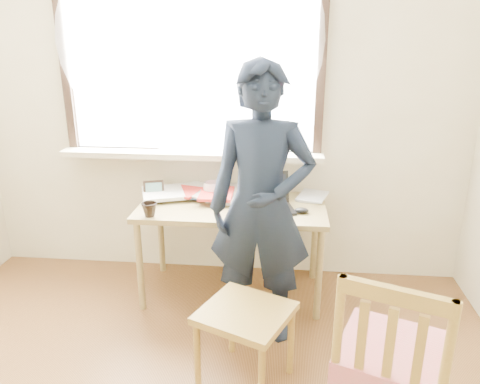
# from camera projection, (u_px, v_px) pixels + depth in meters

# --- Properties ---
(room_shell) EXTENTS (3.52, 4.02, 2.61)m
(room_shell) POSITION_uv_depth(u_px,v_px,m) (134.00, 72.00, 1.45)
(room_shell) COLOR beige
(room_shell) RESTS_ON ground
(desk) EXTENTS (1.23, 0.62, 0.66)m
(desk) POSITION_uv_depth(u_px,v_px,m) (232.00, 214.00, 3.13)
(desk) COLOR olive
(desk) RESTS_ON ground
(laptop) EXTENTS (0.38, 0.33, 0.22)m
(laptop) POSITION_uv_depth(u_px,v_px,m) (267.00, 200.00, 3.03)
(laptop) COLOR black
(laptop) RESTS_ON desk
(mug_white) EXTENTS (0.19, 0.19, 0.11)m
(mug_white) POSITION_uv_depth(u_px,v_px,m) (213.00, 189.00, 3.24)
(mug_white) COLOR white
(mug_white) RESTS_ON desk
(mug_dark) EXTENTS (0.11, 0.11, 0.09)m
(mug_dark) POSITION_uv_depth(u_px,v_px,m) (149.00, 210.00, 2.90)
(mug_dark) COLOR black
(mug_dark) RESTS_ON desk
(mouse) EXTENTS (0.09, 0.06, 0.03)m
(mouse) POSITION_uv_depth(u_px,v_px,m) (302.00, 210.00, 2.96)
(mouse) COLOR black
(mouse) RESTS_ON desk
(desk_clutter) EXTENTS (0.83, 0.52, 0.05)m
(desk_clutter) POSITION_uv_depth(u_px,v_px,m) (192.00, 192.00, 3.27)
(desk_clutter) COLOR white
(desk_clutter) RESTS_ON desk
(book_a) EXTENTS (0.20, 0.26, 0.02)m
(book_a) POSITION_uv_depth(u_px,v_px,m) (182.00, 192.00, 3.32)
(book_a) COLOR white
(book_a) RESTS_ON desk
(book_b) EXTENTS (0.25, 0.29, 0.02)m
(book_b) POSITION_uv_depth(u_px,v_px,m) (300.00, 195.00, 3.27)
(book_b) COLOR white
(book_b) RESTS_ON desk
(picture_frame) EXTENTS (0.14, 0.05, 0.11)m
(picture_frame) POSITION_uv_depth(u_px,v_px,m) (154.00, 190.00, 3.23)
(picture_frame) COLOR black
(picture_frame) RESTS_ON desk
(work_chair) EXTENTS (0.55, 0.54, 0.43)m
(work_chair) POSITION_uv_depth(u_px,v_px,m) (245.00, 321.00, 2.37)
(work_chair) COLOR olive
(work_chair) RESTS_ON ground
(side_chair) EXTENTS (0.55, 0.54, 0.94)m
(side_chair) POSITION_uv_depth(u_px,v_px,m) (392.00, 365.00, 1.87)
(side_chair) COLOR olive
(side_chair) RESTS_ON ground
(person) EXTENTS (0.62, 0.43, 1.63)m
(person) POSITION_uv_depth(u_px,v_px,m) (261.00, 207.00, 2.64)
(person) COLOR black
(person) RESTS_ON ground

